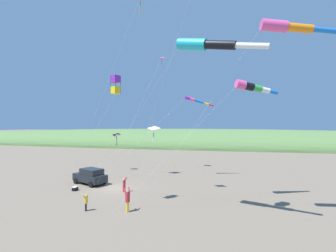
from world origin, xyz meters
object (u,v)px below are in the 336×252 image
object	(u,v)px
person_child_green_jacket	(86,201)
kite_box_blue_topmost	(115,85)
kite_windsock_striped_overhead	(251,87)
kite_delta_small_distant	(161,59)
parked_car	(90,176)
person_adult_flyer	(128,199)
kite_windsock_long_streamer_right	(288,27)
kite_windsock_magenta_far_left	(207,45)
kite_delta_green_low_center	(116,135)
person_child_grey_jacket	(124,184)
cooler_box	(75,189)
kite_windsock_rainbow_low_near	(195,100)
kite_delta_black_fish_shape	(154,128)

from	to	relation	value
person_child_green_jacket	kite_box_blue_topmost	xyz separation A→B (m)	(-1.48, 1.90, 9.64)
kite_windsock_striped_overhead	kite_delta_small_distant	bearing A→B (deg)	-135.92
parked_car	person_adult_flyer	world-z (taller)	person_adult_flyer
parked_car	kite_windsock_long_streamer_right	world-z (taller)	kite_windsock_long_streamer_right
kite_windsock_magenta_far_left	kite_delta_small_distant	bearing A→B (deg)	-155.68
kite_delta_green_low_center	kite_box_blue_topmost	bearing A→B (deg)	25.28
kite_windsock_magenta_far_left	kite_box_blue_topmost	size ratio (longest dim) A/B	1.52
parked_car	kite_delta_green_low_center	size ratio (longest dim) A/B	0.65
person_adult_flyer	kite_windsock_magenta_far_left	bearing A→B (deg)	84.55
kite_windsock_long_streamer_right	kite_windsock_striped_overhead	world-z (taller)	kite_windsock_long_streamer_right
person_child_green_jacket	kite_delta_small_distant	size ratio (longest dim) A/B	0.08
person_child_grey_jacket	kite_delta_green_low_center	size ratio (longest dim) A/B	0.21
person_adult_flyer	parked_car	bearing A→B (deg)	-133.53
kite_windsock_magenta_far_left	parked_car	bearing A→B (deg)	-119.60
parked_car	cooler_box	bearing A→B (deg)	-1.06
person_child_green_jacket	kite_windsock_magenta_far_left	bearing A→B (deg)	89.96
parked_car	kite_delta_green_low_center	bearing A→B (deg)	-175.66
kite_windsock_rainbow_low_near	kite_windsock_magenta_far_left	bearing A→B (deg)	9.92
cooler_box	kite_box_blue_topmost	size ratio (longest dim) A/B	0.06
cooler_box	kite_windsock_magenta_far_left	size ratio (longest dim) A/B	0.04
kite_delta_small_distant	kite_windsock_striped_overhead	xyz separation A→B (m)	(12.17, 11.79, -6.66)
person_child_green_jacket	kite_windsock_striped_overhead	size ratio (longest dim) A/B	0.11
parked_car	kite_delta_black_fish_shape	bearing A→B (deg)	137.62
kite_windsock_striped_overhead	person_child_grey_jacket	bearing A→B (deg)	-90.18
person_adult_flyer	kite_box_blue_topmost	distance (m)	9.54
person_child_green_jacket	kite_windsock_rainbow_low_near	xyz separation A→B (m)	(-14.43, 7.19, 9.49)
cooler_box	kite_delta_green_low_center	world-z (taller)	kite_delta_green_low_center
kite_delta_green_low_center	kite_box_blue_topmost	size ratio (longest dim) A/B	0.64
kite_windsock_rainbow_low_near	kite_windsock_magenta_far_left	xyz separation A→B (m)	(14.44, 2.52, 2.48)
kite_windsock_rainbow_low_near	kite_delta_black_fish_shape	world-z (taller)	kite_windsock_rainbow_low_near
cooler_box	kite_windsock_magenta_far_left	bearing A→B (deg)	70.14
kite_windsock_long_streamer_right	kite_box_blue_topmost	size ratio (longest dim) A/B	1.33
kite_delta_small_distant	parked_car	bearing A→B (deg)	-31.33
person_adult_flyer	kite_box_blue_topmost	world-z (taller)	kite_box_blue_topmost
kite_delta_small_distant	kite_windsock_magenta_far_left	bearing A→B (deg)	24.32
parked_car	person_child_grey_jacket	distance (m)	5.70
person_adult_flyer	kite_delta_small_distant	world-z (taller)	kite_delta_small_distant
kite_windsock_magenta_far_left	person_child_green_jacket	bearing A→B (deg)	-90.04
person_adult_flyer	kite_windsock_striped_overhead	size ratio (longest dim) A/B	0.14
parked_car	person_child_grey_jacket	world-z (taller)	parked_car
kite_delta_small_distant	kite_box_blue_topmost	world-z (taller)	kite_delta_small_distant
person_child_green_jacket	parked_car	bearing A→B (deg)	-150.93
person_child_grey_jacket	kite_box_blue_topmost	xyz separation A→B (m)	(4.38, 1.12, 9.59)
kite_windsock_rainbow_low_near	kite_box_blue_topmost	xyz separation A→B (m)	(12.95, -5.29, 0.15)
person_child_green_jacket	kite_box_blue_topmost	bearing A→B (deg)	127.89
person_child_green_jacket	kite_box_blue_topmost	size ratio (longest dim) A/B	0.13
cooler_box	person_child_green_jacket	distance (m)	6.88
kite_windsock_rainbow_low_near	person_child_grey_jacket	bearing A→B (deg)	-36.81
kite_delta_black_fish_shape	kite_delta_small_distant	bearing A→B (deg)	177.13
kite_delta_black_fish_shape	kite_windsock_magenta_far_left	size ratio (longest dim) A/B	0.55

